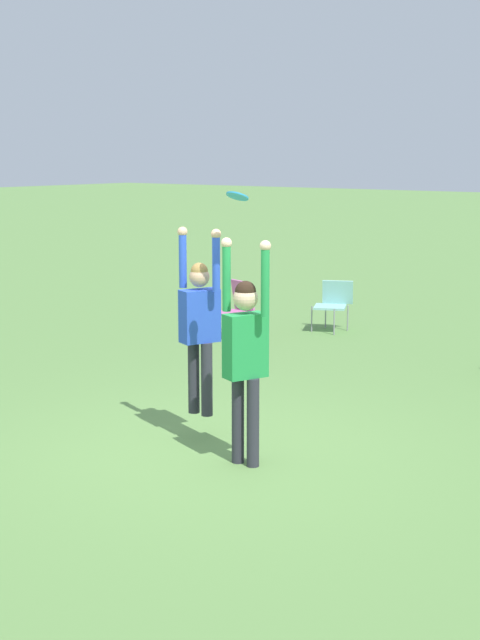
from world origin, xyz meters
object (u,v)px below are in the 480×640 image
Objects in this scene: person_defending at (245,347)px; frisbee at (237,196)px; camping_chair_1 at (238,305)px; person_jumping at (200,318)px; camping_chair_2 at (333,301)px.

person_defending is 9.88× the size of frisbee.
frisbee reaches higher than camping_chair_1.
person_jumping reaches higher than camping_chair_1.
person_defending reaches higher than camping_chair_1.
person_jumping is 1.41m from frisbee.
camping_chair_1 is at bearing 127.36° from frisbee.
person_jumping is at bearing 167.42° from frisbee.
frisbee is at bearing 142.44° from camping_chair_1.
camping_chair_2 is at bearing -109.04° from camping_chair_1.
camping_chair_1 is at bearing 55.64° from person_jumping.
camping_chair_1 is (-3.76, 4.80, -0.64)m from person_defending.
camping_chair_2 is at bearing 113.03° from frisbee.
frisbee is (0.59, -0.13, 1.27)m from person_jumping.
camping_chair_1 is 1.70m from camping_chair_2.
frisbee is 6.82m from camping_chair_2.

